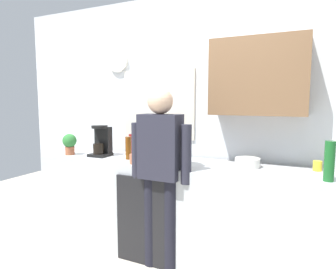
{
  "coord_description": "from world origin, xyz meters",
  "views": [
    {
      "loc": [
        1.15,
        -2.26,
        1.49
      ],
      "look_at": [
        -0.05,
        0.25,
        1.18
      ],
      "focal_mm": 31.71,
      "sensor_mm": 36.0,
      "label": 1
    }
  ],
  "objects_px": {
    "coffee_maker": "(102,142)",
    "potted_plant": "(70,143)",
    "bottle_amber_beer": "(128,148)",
    "cup_yellow_cup": "(317,166)",
    "cup_terracotta_mug": "(134,159)",
    "mixing_bowl": "(247,163)",
    "bottle_red_vinegar": "(132,144)",
    "bottle_olive_oil": "(164,146)",
    "bottle_green_wine": "(329,161)",
    "person_at_sink": "(160,164)"
  },
  "relations": [
    {
      "from": "bottle_green_wine",
      "to": "cup_yellow_cup",
      "type": "height_order",
      "value": "bottle_green_wine"
    },
    {
      "from": "bottle_red_vinegar",
      "to": "mixing_bowl",
      "type": "xyz_separation_m",
      "value": [
        1.3,
        -0.13,
        -0.07
      ]
    },
    {
      "from": "bottle_green_wine",
      "to": "person_at_sink",
      "type": "bearing_deg",
      "value": -172.49
    },
    {
      "from": "bottle_olive_oil",
      "to": "bottle_red_vinegar",
      "type": "relative_size",
      "value": 1.14
    },
    {
      "from": "bottle_amber_beer",
      "to": "mixing_bowl",
      "type": "relative_size",
      "value": 1.05
    },
    {
      "from": "potted_plant",
      "to": "coffee_maker",
      "type": "bearing_deg",
      "value": 15.64
    },
    {
      "from": "bottle_olive_oil",
      "to": "potted_plant",
      "type": "xyz_separation_m",
      "value": [
        -1.02,
        -0.28,
        0.01
      ]
    },
    {
      "from": "bottle_green_wine",
      "to": "bottle_amber_beer",
      "type": "bearing_deg",
      "value": 177.83
    },
    {
      "from": "bottle_amber_beer",
      "to": "cup_yellow_cup",
      "type": "distance_m",
      "value": 1.74
    },
    {
      "from": "bottle_green_wine",
      "to": "bottle_olive_oil",
      "type": "bearing_deg",
      "value": 169.19
    },
    {
      "from": "bottle_olive_oil",
      "to": "bottle_red_vinegar",
      "type": "bearing_deg",
      "value": 170.85
    },
    {
      "from": "bottle_green_wine",
      "to": "person_at_sink",
      "type": "height_order",
      "value": "person_at_sink"
    },
    {
      "from": "bottle_red_vinegar",
      "to": "mixing_bowl",
      "type": "distance_m",
      "value": 1.31
    },
    {
      "from": "bottle_olive_oil",
      "to": "cup_yellow_cup",
      "type": "bearing_deg",
      "value": 1.7
    },
    {
      "from": "mixing_bowl",
      "to": "person_at_sink",
      "type": "height_order",
      "value": "person_at_sink"
    },
    {
      "from": "cup_terracotta_mug",
      "to": "mixing_bowl",
      "type": "xyz_separation_m",
      "value": [
        0.99,
        0.32,
        -0.01
      ]
    },
    {
      "from": "bottle_amber_beer",
      "to": "person_at_sink",
      "type": "bearing_deg",
      "value": -26.25
    },
    {
      "from": "bottle_amber_beer",
      "to": "potted_plant",
      "type": "bearing_deg",
      "value": -175.25
    },
    {
      "from": "cup_yellow_cup",
      "to": "cup_terracotta_mug",
      "type": "distance_m",
      "value": 1.61
    },
    {
      "from": "bottle_red_vinegar",
      "to": "bottle_green_wine",
      "type": "height_order",
      "value": "bottle_green_wine"
    },
    {
      "from": "bottle_amber_beer",
      "to": "bottle_red_vinegar",
      "type": "bearing_deg",
      "value": 116.43
    },
    {
      "from": "potted_plant",
      "to": "bottle_olive_oil",
      "type": "bearing_deg",
      "value": 15.16
    },
    {
      "from": "cup_terracotta_mug",
      "to": "person_at_sink",
      "type": "bearing_deg",
      "value": -13.28
    },
    {
      "from": "bottle_green_wine",
      "to": "cup_yellow_cup",
      "type": "distance_m",
      "value": 0.35
    },
    {
      "from": "mixing_bowl",
      "to": "person_at_sink",
      "type": "bearing_deg",
      "value": -149.37
    },
    {
      "from": "coffee_maker",
      "to": "mixing_bowl",
      "type": "distance_m",
      "value": 1.53
    },
    {
      "from": "bottle_green_wine",
      "to": "mixing_bowl",
      "type": "xyz_separation_m",
      "value": [
        -0.63,
        0.23,
        -0.11
      ]
    },
    {
      "from": "bottle_green_wine",
      "to": "cup_terracotta_mug",
      "type": "bearing_deg",
      "value": -176.61
    },
    {
      "from": "bottle_red_vinegar",
      "to": "bottle_green_wine",
      "type": "bearing_deg",
      "value": -10.43
    },
    {
      "from": "mixing_bowl",
      "to": "bottle_red_vinegar",
      "type": "bearing_deg",
      "value": 174.33
    },
    {
      "from": "bottle_olive_oil",
      "to": "mixing_bowl",
      "type": "height_order",
      "value": "bottle_olive_oil"
    },
    {
      "from": "coffee_maker",
      "to": "potted_plant",
      "type": "relative_size",
      "value": 1.43
    },
    {
      "from": "bottle_green_wine",
      "to": "coffee_maker",
      "type": "bearing_deg",
      "value": 177.14
    },
    {
      "from": "coffee_maker",
      "to": "bottle_red_vinegar",
      "type": "xyz_separation_m",
      "value": [
        0.22,
        0.25,
        -0.04
      ]
    },
    {
      "from": "bottle_olive_oil",
      "to": "bottle_amber_beer",
      "type": "height_order",
      "value": "bottle_olive_oil"
    },
    {
      "from": "bottle_amber_beer",
      "to": "bottle_green_wine",
      "type": "relative_size",
      "value": 0.77
    },
    {
      "from": "cup_yellow_cup",
      "to": "potted_plant",
      "type": "xyz_separation_m",
      "value": [
        -2.44,
        -0.32,
        0.09
      ]
    },
    {
      "from": "bottle_red_vinegar",
      "to": "person_at_sink",
      "type": "height_order",
      "value": "person_at_sink"
    },
    {
      "from": "mixing_bowl",
      "to": "potted_plant",
      "type": "height_order",
      "value": "potted_plant"
    },
    {
      "from": "bottle_green_wine",
      "to": "person_at_sink",
      "type": "relative_size",
      "value": 0.19
    },
    {
      "from": "potted_plant",
      "to": "person_at_sink",
      "type": "height_order",
      "value": "person_at_sink"
    },
    {
      "from": "cup_terracotta_mug",
      "to": "person_at_sink",
      "type": "xyz_separation_m",
      "value": [
        0.32,
        -0.08,
        -0.0
      ]
    },
    {
      "from": "cup_terracotta_mug",
      "to": "potted_plant",
      "type": "distance_m",
      "value": 0.9
    },
    {
      "from": "bottle_amber_beer",
      "to": "cup_yellow_cup",
      "type": "xyz_separation_m",
      "value": [
        1.72,
        0.26,
        -0.07
      ]
    },
    {
      "from": "bottle_green_wine",
      "to": "potted_plant",
      "type": "distance_m",
      "value": 2.5
    },
    {
      "from": "mixing_bowl",
      "to": "potted_plant",
      "type": "bearing_deg",
      "value": -173.37
    },
    {
      "from": "cup_terracotta_mug",
      "to": "potted_plant",
      "type": "height_order",
      "value": "potted_plant"
    },
    {
      "from": "bottle_olive_oil",
      "to": "mixing_bowl",
      "type": "distance_m",
      "value": 0.86
    },
    {
      "from": "coffee_maker",
      "to": "cup_terracotta_mug",
      "type": "xyz_separation_m",
      "value": [
        0.53,
        -0.2,
        -0.1
      ]
    },
    {
      "from": "bottle_amber_beer",
      "to": "person_at_sink",
      "type": "xyz_separation_m",
      "value": [
        0.48,
        -0.24,
        -0.07
      ]
    }
  ]
}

